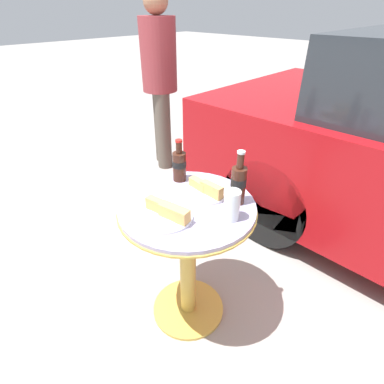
% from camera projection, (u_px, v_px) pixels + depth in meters
% --- Properties ---
extents(ground_plane, '(30.00, 30.00, 0.00)m').
position_uv_depth(ground_plane, '(188.00, 309.00, 1.75)').
color(ground_plane, gray).
extents(bistro_table, '(0.64, 0.64, 0.74)m').
position_uv_depth(bistro_table, '(188.00, 241.00, 1.47)').
color(bistro_table, gold).
rests_on(bistro_table, ground_plane).
extents(cola_bottle_left, '(0.07, 0.07, 0.22)m').
position_uv_depth(cola_bottle_left, '(179.00, 165.00, 1.50)').
color(cola_bottle_left, '#3D1E14').
rests_on(cola_bottle_left, bistro_table).
extents(cola_bottle_right, '(0.07, 0.07, 0.25)m').
position_uv_depth(cola_bottle_right, '(238.00, 183.00, 1.31)').
color(cola_bottle_right, '#3D1E14').
rests_on(cola_bottle_right, bistro_table).
extents(drinking_glass, '(0.07, 0.07, 0.13)m').
position_uv_depth(drinking_glass, '(232.00, 206.00, 1.23)').
color(drinking_glass, silver).
rests_on(drinking_glass, bistro_table).
extents(lunch_plate_near, '(0.24, 0.24, 0.07)m').
position_uv_depth(lunch_plate_near, '(166.00, 213.00, 1.26)').
color(lunch_plate_near, white).
rests_on(lunch_plate_near, bistro_table).
extents(lunch_plate_far, '(0.21, 0.21, 0.07)m').
position_uv_depth(lunch_plate_far, '(206.00, 190.00, 1.41)').
color(lunch_plate_far, white).
rests_on(lunch_plate_far, bistro_table).
extents(pedestrian, '(0.33, 0.33, 1.64)m').
position_uv_depth(pedestrian, '(160.00, 76.00, 2.87)').
color(pedestrian, brown).
rests_on(pedestrian, ground_plane).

